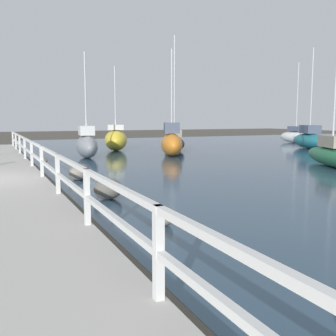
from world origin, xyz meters
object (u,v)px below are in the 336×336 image
object	(u,v)px
sailboat_white	(296,136)
sailboat_gray	(87,145)
sailboat_orange	(172,143)
sailboat_black	(174,142)
sailboat_teal	(310,139)
sailboat_green	(332,154)
sailboat_yellow	(116,139)

from	to	relation	value
sailboat_white	sailboat_gray	xyz separation A→B (m)	(-20.87, -5.95, 0.11)
sailboat_orange	sailboat_black	size ratio (longest dim) A/B	0.80
sailboat_black	sailboat_gray	world-z (taller)	sailboat_black
sailboat_teal	sailboat_green	xyz separation A→B (m)	(-7.45, -9.07, -0.12)
sailboat_orange	sailboat_white	bearing A→B (deg)	41.99
sailboat_teal	sailboat_green	distance (m)	11.74
sailboat_orange	sailboat_yellow	bearing A→B (deg)	129.33
sailboat_teal	sailboat_black	size ratio (longest dim) A/B	0.94
sailboat_teal	sailboat_gray	xyz separation A→B (m)	(-16.99, -0.28, 0.06)
sailboat_green	sailboat_yellow	world-z (taller)	sailboat_green
sailboat_green	sailboat_orange	size ratio (longest dim) A/B	1.06
sailboat_green	sailboat_gray	xyz separation A→B (m)	(-9.54, 8.80, 0.18)
sailboat_orange	sailboat_teal	bearing A→B (deg)	24.22
sailboat_yellow	sailboat_green	bearing A→B (deg)	-47.44
sailboat_teal	sailboat_yellow	world-z (taller)	sailboat_teal
sailboat_teal	sailboat_green	size ratio (longest dim) A/B	1.12
sailboat_green	sailboat_white	bearing A→B (deg)	76.55
sailboat_black	sailboat_yellow	xyz separation A→B (m)	(-3.88, 1.40, 0.20)
sailboat_yellow	sailboat_gray	bearing A→B (deg)	-109.28
sailboat_black	sailboat_green	bearing A→B (deg)	-65.23
sailboat_orange	sailboat_white	world-z (taller)	sailboat_white
sailboat_black	sailboat_teal	bearing A→B (deg)	-2.38
sailboat_orange	sailboat_yellow	xyz separation A→B (m)	(-1.92, 5.13, 0.02)
sailboat_black	sailboat_yellow	size ratio (longest dim) A/B	1.36
sailboat_white	sailboat_gray	bearing A→B (deg)	-164.33
sailboat_yellow	sailboat_gray	size ratio (longest dim) A/B	0.98
sailboat_black	sailboat_orange	bearing A→B (deg)	-105.69
sailboat_green	sailboat_white	size ratio (longest dim) A/B	0.91
sailboat_orange	sailboat_black	distance (m)	4.22
sailboat_gray	sailboat_black	bearing A→B (deg)	28.47
sailboat_white	sailboat_yellow	xyz separation A→B (m)	(-17.84, -1.68, 0.16)
sailboat_green	sailboat_gray	world-z (taller)	sailboat_green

